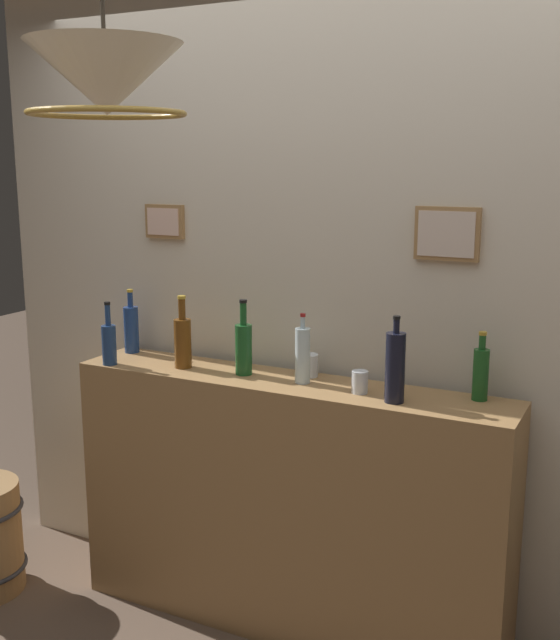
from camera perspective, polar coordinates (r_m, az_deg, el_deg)
The scene contains 12 objects.
panelled_rear_partition at distance 3.10m, azimuth 2.41°, elevation 4.08°, with size 3.10×0.15×2.79m.
bar_shelf_unit at distance 3.17m, azimuth 0.42°, elevation -13.70°, with size 1.79×0.32×1.05m, color #9E7547.
liquor_bottle_vermouth at distance 2.72m, azimuth 8.55°, elevation -3.45°, with size 0.07×0.07×0.31m.
liquor_bottle_rum at distance 3.27m, azimuth -12.59°, elevation -1.64°, with size 0.06×0.06×0.27m.
liquor_bottle_rye at distance 3.17m, azimuth -7.24°, elevation -1.54°, with size 0.07×0.07×0.30m.
liquor_bottle_amaro at distance 2.81m, azimuth 14.69°, elevation -3.80°, with size 0.06×0.06×0.25m.
liquor_bottle_whiskey at distance 3.45m, azimuth -10.99°, elevation -0.60°, with size 0.07×0.07×0.28m.
liquor_bottle_mezcal at distance 3.04m, azimuth -2.72°, elevation -2.01°, with size 0.07×0.07×0.30m.
liquor_bottle_scotch at distance 2.93m, azimuth 1.69°, elevation -2.60°, with size 0.06×0.06×0.27m.
glass_tumbler_rocks at distance 2.83m, azimuth 5.95°, elevation -4.60°, with size 0.06×0.06×0.08m.
glass_tumbler_highball at distance 3.03m, azimuth 2.11°, elevation -3.38°, with size 0.08×0.08×0.09m.
pendant_lamp at distance 2.25m, azimuth -12.82°, elevation 16.90°, with size 0.44×0.44×0.50m.
Camera 1 is at (1.28, -1.70, 1.89)m, focal length 43.07 mm.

